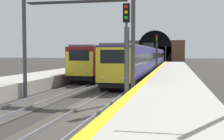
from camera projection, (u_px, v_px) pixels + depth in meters
ground_plane at (96, 107)px, 17.91m from camera, size 320.00×320.00×0.00m
platform_right at (170, 101)px, 17.00m from camera, size 112.00×4.55×1.06m
platform_right_edge_strip at (134, 90)px, 17.38m from camera, size 112.00×0.50×0.01m
track_main_line at (96, 106)px, 17.91m from camera, size 160.00×3.13×0.21m
track_adjacent_line at (30, 104)px, 18.78m from camera, size 160.00×2.61×0.21m
train_main_approaching at (148, 58)px, 51.15m from camera, size 57.89×3.12×4.90m
train_adjacent_platform at (119, 58)px, 47.90m from camera, size 39.40×3.21×4.91m
railway_signal_near at (126, 47)px, 17.00m from camera, size 0.39×0.38×5.99m
railway_signal_mid at (157, 51)px, 44.15m from camera, size 0.39×0.38×5.90m
railway_signal_far at (165, 53)px, 83.45m from camera, size 0.39×0.38×5.17m
overhead_signal_gantry at (77, 18)px, 20.75m from camera, size 0.70×8.16×7.52m
tunnel_portal at (155, 51)px, 100.06m from camera, size 2.82×19.37×10.85m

